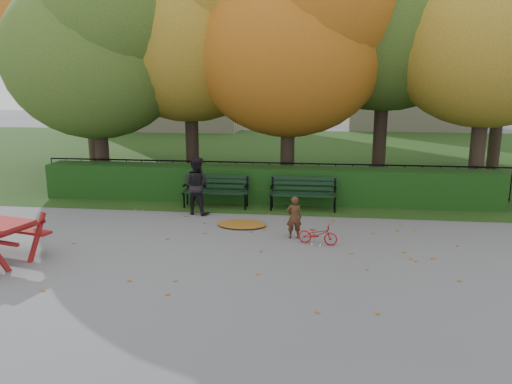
# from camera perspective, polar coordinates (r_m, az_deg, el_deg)

# --- Properties ---
(ground) EXTENTS (90.00, 90.00, 0.00)m
(ground) POSITION_cam_1_polar(r_m,az_deg,el_deg) (10.24, -1.55, -7.02)
(ground) COLOR slate
(ground) RESTS_ON ground
(grass_strip) EXTENTS (90.00, 90.00, 0.00)m
(grass_strip) POSITION_cam_1_polar(r_m,az_deg,el_deg) (23.82, 3.57, 4.38)
(grass_strip) COLOR #233C14
(grass_strip) RESTS_ON ground
(building_left) EXTENTS (10.00, 7.00, 15.00)m
(building_left) POSITION_cam_1_polar(r_m,az_deg,el_deg) (37.25, -9.71, 18.80)
(building_left) COLOR beige
(building_left) RESTS_ON ground
(building_right) EXTENTS (9.00, 6.00, 12.00)m
(building_right) POSITION_cam_1_polar(r_m,az_deg,el_deg) (38.17, 17.72, 15.98)
(building_right) COLOR beige
(building_right) RESTS_ON ground
(hedge) EXTENTS (13.00, 0.90, 1.00)m
(hedge) POSITION_cam_1_polar(r_m,az_deg,el_deg) (14.41, 1.15, 0.88)
(hedge) COLOR black
(hedge) RESTS_ON ground
(iron_fence) EXTENTS (14.00, 0.04, 1.02)m
(iron_fence) POSITION_cam_1_polar(r_m,az_deg,el_deg) (15.18, 1.47, 1.63)
(iron_fence) COLOR black
(iron_fence) RESTS_ON ground
(tree_a) EXTENTS (5.88, 5.60, 7.48)m
(tree_a) POSITION_cam_1_polar(r_m,az_deg,el_deg) (16.54, -17.27, 15.87)
(tree_a) COLOR black
(tree_a) RESTS_ON ground
(tree_b) EXTENTS (6.72, 6.40, 8.79)m
(tree_b) POSITION_cam_1_polar(r_m,az_deg,el_deg) (16.85, -6.69, 19.28)
(tree_b) COLOR black
(tree_b) RESTS_ON ground
(tree_c) EXTENTS (6.30, 6.00, 8.00)m
(tree_c) POSITION_cam_1_polar(r_m,az_deg,el_deg) (15.56, 5.03, 17.73)
(tree_c) COLOR black
(tree_c) RESTS_ON ground
(tree_e) EXTENTS (6.09, 5.80, 8.16)m
(tree_e) POSITION_cam_1_polar(r_m,az_deg,el_deg) (16.18, 26.60, 17.22)
(tree_e) COLOR black
(tree_e) RESTS_ON ground
(tree_f) EXTENTS (6.93, 6.60, 9.19)m
(tree_f) POSITION_cam_1_polar(r_m,az_deg,el_deg) (20.76, -18.31, 18.30)
(tree_f) COLOR black
(tree_f) RESTS_ON ground
(bench_left) EXTENTS (1.80, 0.57, 0.88)m
(bench_left) POSITION_cam_1_polar(r_m,az_deg,el_deg) (13.83, -4.56, 0.42)
(bench_left) COLOR black
(bench_left) RESTS_ON ground
(bench_right) EXTENTS (1.80, 0.57, 0.88)m
(bench_right) POSITION_cam_1_polar(r_m,az_deg,el_deg) (13.55, 5.42, 0.15)
(bench_right) COLOR black
(bench_right) RESTS_ON ground
(leaf_pile) EXTENTS (1.37, 1.11, 0.08)m
(leaf_pile) POSITION_cam_1_polar(r_m,az_deg,el_deg) (12.09, -1.63, -3.69)
(leaf_pile) COLOR brown
(leaf_pile) RESTS_ON ground
(leaf_scatter) EXTENTS (9.00, 5.70, 0.01)m
(leaf_scatter) POSITION_cam_1_polar(r_m,az_deg,el_deg) (10.52, -1.30, -6.44)
(leaf_scatter) COLOR brown
(leaf_scatter) RESTS_ON ground
(child) EXTENTS (0.38, 0.29, 0.95)m
(child) POSITION_cam_1_polar(r_m,az_deg,el_deg) (11.08, 4.36, -2.91)
(child) COLOR #452716
(child) RESTS_ON ground
(adult) EXTENTS (0.88, 0.78, 1.52)m
(adult) POSITION_cam_1_polar(r_m,az_deg,el_deg) (13.09, -6.82, 0.75)
(adult) COLOR black
(adult) RESTS_ON ground
(bicycle) EXTENTS (0.89, 0.44, 0.45)m
(bicycle) POSITION_cam_1_polar(r_m,az_deg,el_deg) (10.80, 7.07, -4.81)
(bicycle) COLOR #B21015
(bicycle) RESTS_ON ground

